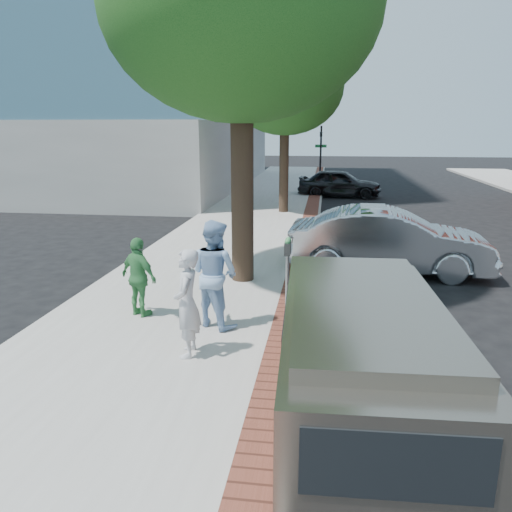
% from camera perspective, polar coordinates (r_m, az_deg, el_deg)
% --- Properties ---
extents(ground, '(120.00, 120.00, 0.00)m').
position_cam_1_polar(ground, '(10.17, 0.09, -6.68)').
color(ground, black).
rests_on(ground, ground).
extents(sidewalk, '(5.00, 60.00, 0.15)m').
position_cam_1_polar(sidewalk, '(17.99, -1.14, 2.91)').
color(sidewalk, '#9E9991').
rests_on(sidewalk, ground).
extents(brick_strip, '(0.60, 60.00, 0.01)m').
position_cam_1_polar(brick_strip, '(17.76, 5.89, 2.95)').
color(brick_strip, brown).
rests_on(brick_strip, sidewalk).
extents(curb, '(0.10, 60.00, 0.15)m').
position_cam_1_polar(curb, '(17.77, 7.02, 2.66)').
color(curb, gray).
rests_on(curb, ground).
extents(office_base, '(18.20, 22.20, 4.00)m').
position_cam_1_polar(office_base, '(34.54, -16.80, 11.05)').
color(office_base, gray).
rests_on(office_base, ground).
extents(signal_near, '(0.70, 0.15, 3.80)m').
position_cam_1_polar(signal_near, '(31.43, 7.40, 11.72)').
color(signal_near, black).
rests_on(signal_near, ground).
extents(tree_near, '(6.00, 6.00, 8.51)m').
position_cam_1_polar(tree_near, '(11.73, -1.72, 26.78)').
color(tree_near, black).
rests_on(tree_near, sidewalk).
extents(tree_far, '(4.80, 4.80, 7.14)m').
position_cam_1_polar(tree_far, '(21.54, 3.34, 18.75)').
color(tree_far, black).
rests_on(tree_far, sidewalk).
extents(parking_meter, '(0.12, 0.32, 1.47)m').
position_cam_1_polar(parking_meter, '(9.64, 3.63, -0.37)').
color(parking_meter, gray).
rests_on(parking_meter, sidewalk).
extents(person_gray, '(0.48, 0.67, 1.73)m').
position_cam_1_polar(person_gray, '(7.87, -7.89, -5.37)').
color(person_gray, '#B9B9BE').
rests_on(person_gray, sidewalk).
extents(person_officer, '(1.20, 1.12, 1.96)m').
position_cam_1_polar(person_officer, '(8.98, -4.77, -2.01)').
color(person_officer, '#8CB0D8').
rests_on(person_officer, sidewalk).
extents(person_green, '(0.97, 0.76, 1.53)m').
position_cam_1_polar(person_green, '(9.72, -13.22, -2.38)').
color(person_green, '#3F8C4B').
rests_on(person_green, sidewalk).
extents(sedan_silver, '(5.18, 2.04, 1.68)m').
position_cam_1_polar(sedan_silver, '(13.29, 14.95, 1.66)').
color(sedan_silver, '#B3B5BA').
rests_on(sedan_silver, ground).
extents(bg_car, '(4.61, 2.23, 1.52)m').
position_cam_1_polar(bg_car, '(27.81, 9.53, 8.22)').
color(bg_car, black).
rests_on(bg_car, ground).
extents(van, '(2.03, 4.89, 1.77)m').
position_cam_1_polar(van, '(6.43, 11.82, -10.65)').
color(van, gray).
rests_on(van, ground).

